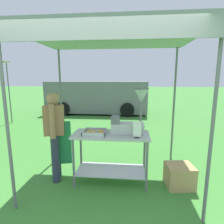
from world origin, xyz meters
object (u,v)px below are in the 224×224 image
at_px(menu_sign, 137,131).
at_px(van_grey, 97,97).
at_px(vendor, 55,132).
at_px(donut_tray, 95,133).
at_px(donut_cart, 111,148).
at_px(stall_canopy, 111,41).
at_px(donut_fryer, 130,118).
at_px(supply_crate, 179,176).

bearing_deg(menu_sign, van_grey, 105.04).
bearing_deg(van_grey, vendor, -86.41).
bearing_deg(donut_tray, menu_sign, -9.77).
xyz_separation_m(donut_cart, donut_tray, (-0.27, -0.06, 0.28)).
relative_size(stall_canopy, donut_cart, 2.13).
xyz_separation_m(donut_tray, menu_sign, (0.70, -0.12, 0.09)).
xyz_separation_m(stall_canopy, donut_cart, (0.00, -0.10, -1.79)).
bearing_deg(stall_canopy, donut_tray, -148.86).
relative_size(stall_canopy, donut_fryer, 3.57).
height_order(menu_sign, supply_crate, menu_sign).
xyz_separation_m(donut_tray, vendor, (-0.74, 0.07, -0.02)).
height_order(donut_tray, vendor, vendor).
height_order(stall_canopy, vendor, stall_canopy).
relative_size(donut_cart, menu_sign, 4.87).
xyz_separation_m(donut_tray, van_grey, (-1.16, 6.82, -0.05)).
distance_m(donut_tray, donut_fryer, 0.66).
bearing_deg(supply_crate, donut_tray, -178.74).
distance_m(donut_tray, menu_sign, 0.72).
bearing_deg(donut_fryer, donut_tray, -168.55).
bearing_deg(van_grey, stall_canopy, -77.91).
distance_m(menu_sign, vendor, 1.46).
relative_size(donut_fryer, menu_sign, 2.91).
height_order(donut_cart, donut_fryer, donut_fryer).
xyz_separation_m(stall_canopy, menu_sign, (0.44, -0.28, -1.42)).
bearing_deg(donut_fryer, vendor, -177.82).
bearing_deg(donut_cart, menu_sign, -22.58).
xyz_separation_m(stall_canopy, donut_fryer, (0.33, -0.04, -1.27)).
height_order(donut_fryer, supply_crate, donut_fryer).
relative_size(donut_tray, menu_sign, 1.42).
height_order(donut_cart, menu_sign, menu_sign).
bearing_deg(donut_cart, donut_fryer, 10.20).
bearing_deg(donut_cart, van_grey, 101.92).
distance_m(stall_canopy, donut_fryer, 1.31).
bearing_deg(van_grey, donut_cart, -78.08).
xyz_separation_m(donut_cart, donut_fryer, (0.33, 0.06, 0.53)).
xyz_separation_m(donut_fryer, supply_crate, (0.86, -0.09, -0.98)).
distance_m(stall_canopy, supply_crate, 2.54).
bearing_deg(stall_canopy, supply_crate, -6.17).
distance_m(vendor, van_grey, 6.76).
xyz_separation_m(donut_cart, van_grey, (-1.43, 6.76, 0.23)).
bearing_deg(donut_tray, donut_fryer, 11.45).
relative_size(menu_sign, vendor, 0.17).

